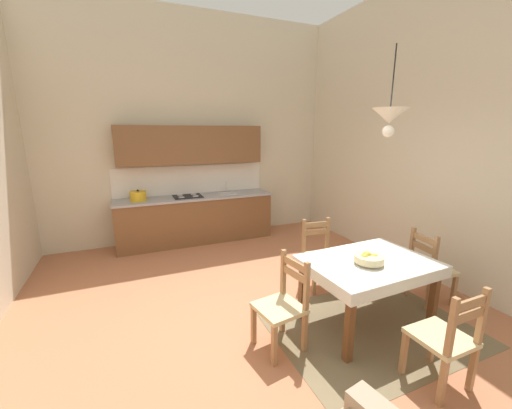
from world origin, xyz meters
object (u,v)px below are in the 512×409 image
object	(u,v)px
kitchen_cabinetry	(195,198)
pendant_lamp	(390,117)
dining_chair_camera_side	(446,339)
dining_chair_kitchen_side	(320,256)
dining_chair_window_side	(430,269)
fruit_bowl	(369,259)
dining_table	(368,271)
dining_chair_tv_side	(283,306)

from	to	relation	value
kitchen_cabinetry	pendant_lamp	world-z (taller)	pendant_lamp
kitchen_cabinetry	dining_chair_camera_side	bearing A→B (deg)	-75.62
dining_chair_kitchen_side	dining_chair_window_side	bearing A→B (deg)	-41.02
dining_chair_kitchen_side	dining_chair_camera_side	xyz separation A→B (m)	(-0.05, -1.87, 0.00)
fruit_bowl	dining_chair_window_side	bearing A→B (deg)	6.18
dining_table	dining_chair_camera_side	bearing A→B (deg)	-91.59
dining_chair_kitchen_side	pendant_lamp	xyz separation A→B (m)	(-0.06, -1.06, 1.78)
dining_chair_kitchen_side	fruit_bowl	world-z (taller)	dining_chair_kitchen_side
fruit_bowl	pendant_lamp	world-z (taller)	pendant_lamp
kitchen_cabinetry	dining_chair_kitchen_side	size ratio (longest dim) A/B	3.15
dining_chair_camera_side	pendant_lamp	world-z (taller)	pendant_lamp
dining_table	fruit_bowl	world-z (taller)	fruit_bowl
fruit_bowl	pendant_lamp	size ratio (longest dim) A/B	0.37
kitchen_cabinetry	fruit_bowl	world-z (taller)	kitchen_cabinetry
fruit_bowl	dining_table	bearing A→B (deg)	41.73
dining_chair_kitchen_side	dining_chair_camera_side	bearing A→B (deg)	-91.59
kitchen_cabinetry	pendant_lamp	xyz separation A→B (m)	(1.11, -3.54, 1.37)
fruit_bowl	pendant_lamp	distance (m)	1.41
dining_chair_camera_side	pendant_lamp	distance (m)	1.96
dining_table	dining_chair_tv_side	xyz separation A→B (m)	(-1.02, 0.03, -0.18)
kitchen_cabinetry	pendant_lamp	distance (m)	3.96
kitchen_cabinetry	dining_chair_kitchen_side	world-z (taller)	kitchen_cabinetry
kitchen_cabinetry	dining_chair_camera_side	world-z (taller)	kitchen_cabinetry
dining_table	fruit_bowl	xyz separation A→B (m)	(-0.07, -0.07, 0.19)
kitchen_cabinetry	dining_chair_kitchen_side	xyz separation A→B (m)	(1.17, -2.49, -0.41)
dining_chair_window_side	dining_chair_kitchen_side	xyz separation A→B (m)	(-1.01, 0.88, 0.00)
kitchen_cabinetry	pendant_lamp	size ratio (longest dim) A/B	3.64
dining_chair_tv_side	dining_chair_camera_side	bearing A→B (deg)	-44.04
dining_chair_camera_side	pendant_lamp	xyz separation A→B (m)	(-0.01, 0.81, 1.78)
dining_chair_window_side	pendant_lamp	distance (m)	2.09
dining_table	kitchen_cabinetry	bearing A→B (deg)	108.47
dining_chair_kitchen_side	fruit_bowl	distance (m)	1.07
dining_table	pendant_lamp	xyz separation A→B (m)	(-0.03, -0.12, 1.60)
fruit_bowl	kitchen_cabinetry	bearing A→B (deg)	107.04
dining_chair_window_side	dining_chair_tv_side	world-z (taller)	same
kitchen_cabinetry	pendant_lamp	bearing A→B (deg)	-72.58
dining_chair_kitchen_side	kitchen_cabinetry	bearing A→B (deg)	115.18
dining_chair_camera_side	dining_chair_tv_side	bearing A→B (deg)	135.96
fruit_bowl	dining_chair_kitchen_side	bearing A→B (deg)	84.28
dining_chair_tv_side	dining_chair_window_side	bearing A→B (deg)	0.73
dining_table	dining_chair_kitchen_side	world-z (taller)	dining_chair_kitchen_side
dining_table	pendant_lamp	distance (m)	1.61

